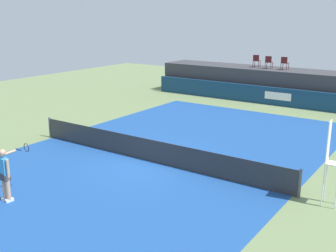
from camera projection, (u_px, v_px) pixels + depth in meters
name	position (u px, v px, depth m)	size (l,w,h in m)	color
ground_plane	(188.00, 143.00, 19.57)	(48.00, 48.00, 0.00)	#6B7F51
court_inner	(150.00, 161.00, 17.19)	(12.00, 22.00, 0.00)	#1C478C
sponsor_wall	(271.00, 96.00, 27.75)	(18.00, 0.22, 1.20)	navy
spectator_platform	(281.00, 85.00, 29.05)	(18.00, 2.80, 2.20)	#38383D
spectator_chair_far_left	(256.00, 60.00, 29.79)	(0.48, 0.48, 0.89)	#561919
spectator_chair_left	(269.00, 62.00, 28.92)	(0.48, 0.48, 0.89)	#561919
spectator_chair_center	(285.00, 63.00, 28.40)	(0.44, 0.44, 0.89)	#561919
umpire_chair	(330.00, 158.00, 12.90)	(0.47, 0.47, 2.76)	white
tennis_net	(150.00, 150.00, 17.07)	(12.40, 0.02, 0.95)	#2D2D2D
net_post_near	(50.00, 127.00, 20.46)	(0.10, 0.10, 1.00)	#4C4C51
net_post_far	(300.00, 184.00, 13.66)	(0.10, 0.10, 1.00)	#4C4C51
tennis_player	(5.00, 173.00, 13.34)	(0.60, 1.17, 1.77)	white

